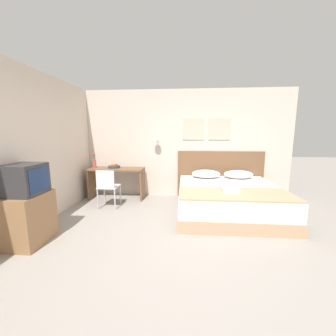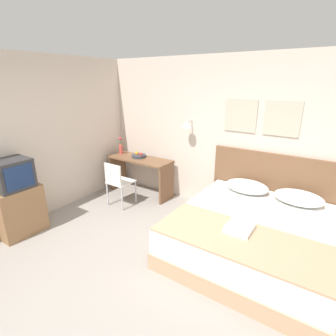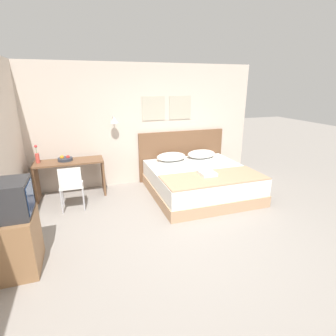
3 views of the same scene
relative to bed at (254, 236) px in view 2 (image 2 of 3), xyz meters
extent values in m
plane|color=gray|center=(-1.03, -1.46, -0.27)|extent=(24.00, 24.00, 0.00)
cube|color=beige|center=(-1.03, 1.11, 1.05)|extent=(5.47, 0.06, 2.65)
cube|color=#B7B29E|center=(-0.68, 1.07, 1.43)|extent=(0.52, 0.02, 0.52)
cube|color=#B7B29E|center=(-0.05, 1.07, 1.43)|extent=(0.52, 0.02, 0.52)
cylinder|color=#B2B2B7|center=(-1.58, 1.00, 1.28)|extent=(0.02, 0.16, 0.02)
cone|color=white|center=(-1.58, 0.91, 1.23)|extent=(0.17, 0.17, 0.12)
cube|color=tan|center=(0.00, 0.00, -0.16)|extent=(1.99, 2.04, 0.22)
cube|color=white|center=(0.00, 0.00, 0.11)|extent=(1.95, 2.00, 0.33)
cube|color=brown|center=(0.00, 1.05, 0.31)|extent=(2.11, 0.06, 1.16)
ellipsoid|color=white|center=(-0.38, 0.75, 0.37)|extent=(0.67, 0.45, 0.19)
ellipsoid|color=white|center=(0.38, 0.75, 0.37)|extent=(0.67, 0.45, 0.19)
cube|color=tan|center=(0.00, -0.59, 0.29)|extent=(1.93, 0.81, 0.02)
cube|color=white|center=(-0.07, -0.45, 0.33)|extent=(0.29, 0.31, 0.06)
cube|color=brown|center=(-2.54, 0.73, 0.46)|extent=(1.32, 0.50, 0.03)
cube|color=brown|center=(-3.19, 0.73, 0.09)|extent=(0.04, 0.46, 0.72)
cube|color=brown|center=(-1.90, 0.73, 0.09)|extent=(0.04, 0.46, 0.72)
cube|color=white|center=(-2.52, 0.14, 0.18)|extent=(0.41, 0.41, 0.02)
cube|color=white|center=(-2.52, -0.06, 0.38)|extent=(0.38, 0.03, 0.38)
cylinder|color=#B7B7BC|center=(-2.71, 0.32, -0.05)|extent=(0.03, 0.03, 0.44)
cylinder|color=#B7B7BC|center=(-2.33, 0.32, -0.05)|extent=(0.03, 0.03, 0.44)
cylinder|color=#B7B7BC|center=(-2.71, -0.05, -0.05)|extent=(0.03, 0.03, 0.44)
cylinder|color=#B7B7BC|center=(-2.33, -0.05, -0.05)|extent=(0.03, 0.03, 0.44)
cylinder|color=#333842|center=(-2.61, 0.78, 0.51)|extent=(0.29, 0.29, 0.05)
sphere|color=red|center=(-2.55, 0.78, 0.55)|extent=(0.07, 0.07, 0.07)
sphere|color=orange|center=(-2.67, 0.78, 0.55)|extent=(0.08, 0.08, 0.08)
cylinder|color=#D14C42|center=(-3.11, 0.78, 0.58)|extent=(0.08, 0.08, 0.19)
cylinder|color=#3D7538|center=(-3.11, 0.78, 0.74)|extent=(0.01, 0.01, 0.14)
sphere|color=#DB3838|center=(-3.11, 0.78, 0.81)|extent=(0.06, 0.06, 0.06)
cube|color=#8E6642|center=(-3.12, -1.45, 0.10)|extent=(0.45, 0.64, 0.74)
cube|color=#2D2D30|center=(-3.12, -1.45, 0.68)|extent=(0.43, 0.49, 0.43)
cube|color=navy|center=(-2.90, -1.45, 0.68)|extent=(0.01, 0.39, 0.34)
camera|label=1|loc=(-0.89, -4.09, 1.32)|focal=22.00mm
camera|label=2|loc=(0.73, -3.12, 1.97)|focal=28.00mm
camera|label=3|loc=(-2.26, -4.65, 1.96)|focal=28.00mm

